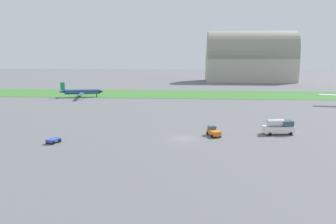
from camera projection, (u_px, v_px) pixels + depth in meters
ground_plane at (184, 139)px, 62.55m from camera, size 600.00×600.00×0.00m
grass_taxiway_strip at (188, 94)px, 132.42m from camera, size 360.00×28.00×0.08m
airplane_taxiing_turboprop at (81, 92)px, 122.66m from camera, size 17.30×20.06×6.12m
pushback_tug_near_gate at (213, 132)px, 64.52m from camera, size 3.02×4.00×1.95m
baggage_cart_midfield at (53, 140)px, 59.30m from camera, size 2.51×2.86×0.90m
fuel_truck_by_runway at (279, 127)px, 65.82m from camera, size 6.79×3.43×3.29m
hangar_distant at (250, 58)px, 193.97m from camera, size 55.04×24.54×31.62m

